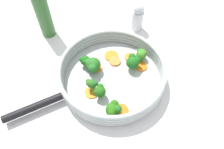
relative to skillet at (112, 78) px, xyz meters
name	(u,v)px	position (x,y,z in m)	size (l,w,h in m)	color
ground_plane	(112,80)	(0.00, 0.00, -0.01)	(4.00, 4.00, 0.00)	white
skillet	(112,78)	(0.00, 0.00, 0.00)	(0.31, 0.31, 0.01)	#B2B5B7
skillet_rim_wall	(112,72)	(0.00, 0.00, 0.03)	(0.33, 0.33, 0.05)	#AFB7B8
skillet_handle	(34,107)	(0.24, -0.01, 0.02)	(0.02, 0.02, 0.18)	black
skillet_rivet_left	(63,83)	(0.14, -0.05, 0.01)	(0.01, 0.01, 0.01)	#ADB5B4
skillet_rivet_right	(74,106)	(0.15, 0.04, 0.01)	(0.01, 0.01, 0.01)	#AEB0B8
carrot_slice_0	(92,92)	(0.08, 0.02, 0.01)	(0.04, 0.04, 0.00)	orange
carrot_slice_1	(115,61)	(-0.04, -0.05, 0.01)	(0.04, 0.04, 0.01)	orange
carrot_slice_2	(121,111)	(0.03, 0.12, 0.01)	(0.04, 0.04, 0.00)	orange
carrot_slice_3	(129,57)	(-0.09, -0.04, 0.01)	(0.03, 0.03, 0.01)	orange
carrot_slice_4	(111,56)	(-0.04, -0.08, 0.01)	(0.05, 0.05, 0.00)	orange
carrot_slice_5	(141,66)	(-0.10, 0.01, 0.01)	(0.04, 0.04, 0.00)	orange
carrot_slice_6	(97,68)	(0.03, -0.05, 0.01)	(0.03, 0.03, 0.00)	orange
broccoli_floret_0	(86,61)	(0.05, -0.08, 0.03)	(0.04, 0.03, 0.04)	#6B8B51
broccoli_floret_1	(113,109)	(0.05, 0.11, 0.03)	(0.04, 0.04, 0.05)	#60894C
broccoli_floret_2	(141,54)	(-0.12, -0.02, 0.03)	(0.04, 0.04, 0.04)	#7FA057
broccoli_floret_3	(93,65)	(0.04, -0.05, 0.04)	(0.05, 0.05, 0.05)	#5C9243
broccoli_floret_4	(92,84)	(0.07, 0.01, 0.04)	(0.03, 0.03, 0.04)	#7BA751
broccoli_floret_5	(133,61)	(-0.08, 0.00, 0.04)	(0.05, 0.04, 0.05)	#7AA351
broccoli_floret_6	(100,91)	(0.06, 0.04, 0.04)	(0.04, 0.04, 0.05)	#699254
salt_shaker	(138,17)	(-0.19, -0.16, 0.05)	(0.04, 0.04, 0.11)	silver
oil_bottle	(42,10)	(0.11, -0.29, 0.10)	(0.05, 0.05, 0.26)	#2D5B28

